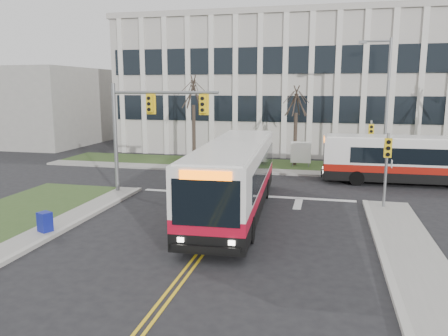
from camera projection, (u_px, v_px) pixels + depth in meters
ground at (207, 246)px, 16.64m from camera, size 120.00×120.00×0.00m
sidewalk_cross at (335, 174)px, 30.06m from camera, size 44.00×1.60×0.14m
building_lawn at (334, 167)px, 32.75m from camera, size 44.00×5.00×0.12m
office_building at (335, 87)px, 43.16m from camera, size 40.00×16.00×12.00m
building_annex at (37, 106)px, 46.64m from camera, size 12.00×12.00×8.00m
mast_arm_signal at (142, 119)px, 23.99m from camera, size 6.11×0.38×6.20m
signal_pole_near at (387, 160)px, 21.18m from camera, size 0.34×0.39×3.80m
signal_pole_far at (370, 140)px, 29.32m from camera, size 0.34×0.39×3.80m
streetlight at (385, 99)px, 29.41m from camera, size 2.15×0.25×9.20m
directory_sign at (301, 153)px, 32.63m from camera, size 1.50×0.12×2.00m
tree_left at (193, 93)px, 34.23m from camera, size 1.80×1.80×7.70m
tree_mid at (296, 102)px, 32.74m from camera, size 1.80×1.80×6.82m
bus_main at (234, 179)px, 20.74m from camera, size 3.37×12.67×3.35m
bus_cross at (414, 161)px, 27.04m from camera, size 11.03×2.59×2.93m
newspaper_box_blue at (45, 223)px, 17.86m from camera, size 0.64×0.61×0.95m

